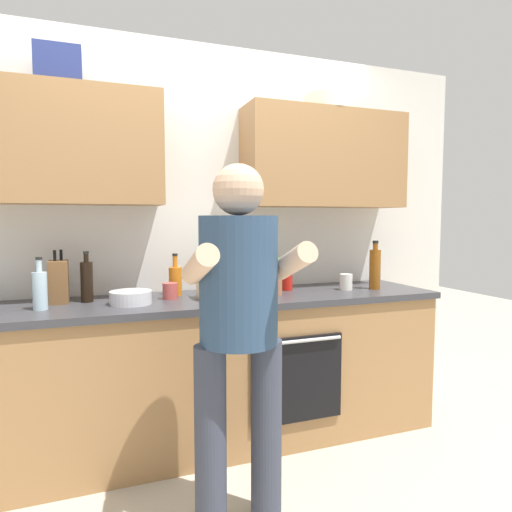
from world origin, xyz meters
name	(u,v)px	position (x,y,z in m)	size (l,w,h in m)	color
ground_plane	(214,442)	(0.00, 0.00, 0.00)	(12.00, 12.00, 0.00)	#B2A893
back_wall_unit	(202,200)	(0.00, 0.27, 1.49)	(4.00, 0.38, 2.50)	silver
counter	(214,370)	(0.00, 0.00, 0.45)	(2.84, 0.67, 0.90)	#A37547
person_standing	(239,317)	(-0.09, -0.76, 0.94)	(0.49, 0.45, 1.60)	#383D4C
bottle_oil	(270,277)	(0.45, 0.20, 0.98)	(0.05, 0.05, 0.21)	olive
bottle_syrup	(375,268)	(1.10, -0.06, 1.04)	(0.07, 0.07, 0.32)	#8C4C14
bottle_hotsauce	(287,278)	(0.53, 0.10, 0.98)	(0.08, 0.08, 0.20)	red
bottle_water	(40,289)	(-0.93, -0.05, 1.01)	(0.07, 0.07, 0.27)	silver
bottle_juice	(175,280)	(-0.20, 0.16, 0.99)	(0.08, 0.08, 0.26)	orange
bottle_soy	(87,281)	(-0.71, 0.10, 1.02)	(0.07, 0.07, 0.29)	black
bottle_wine	(255,276)	(0.20, -0.20, 1.04)	(0.05, 0.05, 0.34)	#471419
bottle_soda	(248,275)	(0.30, 0.21, 1.00)	(0.08, 0.08, 0.24)	#198C33
cup_coffee	(346,282)	(0.90, -0.02, 0.95)	(0.08, 0.08, 0.11)	white
cup_ceramic	(170,291)	(-0.25, 0.04, 0.95)	(0.09, 0.09, 0.10)	#BF4C47
mixing_bowl	(131,297)	(-0.48, -0.05, 0.94)	(0.23, 0.23, 0.07)	silver
knife_block	(59,282)	(-0.85, 0.13, 1.02)	(0.10, 0.14, 0.30)	brown
potted_herb	(274,273)	(0.37, -0.05, 1.04)	(0.14, 0.14, 0.24)	#9E6647
grocery_bag_rice	(220,286)	(0.03, -0.04, 0.97)	(0.26, 0.15, 0.14)	beige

